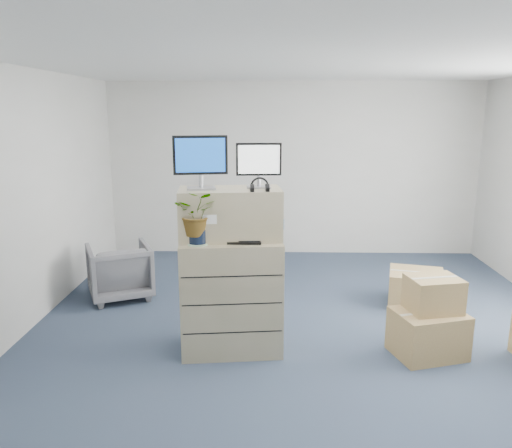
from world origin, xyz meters
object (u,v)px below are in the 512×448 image
at_px(potted_plant, 197,220).
at_px(monitor_right, 259,163).
at_px(filing_cabinet_lower, 231,295).
at_px(monitor_left, 200,159).
at_px(office_chair, 119,268).
at_px(water_bottle, 237,223).
at_px(keyboard, 237,241).

bearing_deg(potted_plant, monitor_right, 28.30).
relative_size(filing_cabinet_lower, potted_plant, 2.55).
xyz_separation_m(monitor_left, monitor_right, (0.54, 0.10, -0.04)).
relative_size(potted_plant, office_chair, 0.58).
distance_m(monitor_left, water_bottle, 0.70).
relative_size(monitor_left, monitor_right, 1.17).
bearing_deg(monitor_right, monitor_left, -173.79).
distance_m(filing_cabinet_lower, potted_plant, 0.87).
bearing_deg(water_bottle, potted_plant, -149.86).
bearing_deg(monitor_left, monitor_right, 0.25).
bearing_deg(office_chair, keyboard, 112.61).
relative_size(monitor_left, potted_plant, 1.14).
height_order(monitor_right, potted_plant, monitor_right).
xyz_separation_m(filing_cabinet_lower, keyboard, (0.07, -0.10, 0.58)).
xyz_separation_m(monitor_right, keyboard, (-0.20, -0.22, -0.71)).
distance_m(potted_plant, office_chair, 2.22).
bearing_deg(potted_plant, keyboard, 13.37).
relative_size(filing_cabinet_lower, water_bottle, 3.63).
relative_size(keyboard, water_bottle, 1.48).
bearing_deg(filing_cabinet_lower, keyboard, -61.23).
height_order(monitor_right, water_bottle, monitor_right).
relative_size(monitor_left, office_chair, 0.66).
relative_size(monitor_left, keyboard, 1.09).
distance_m(keyboard, water_bottle, 0.19).
xyz_separation_m(filing_cabinet_lower, monitor_right, (0.27, 0.12, 1.29)).
xyz_separation_m(keyboard, office_chair, (-1.60, 1.47, -0.76)).
height_order(monitor_left, potted_plant, monitor_left).
bearing_deg(filing_cabinet_lower, monitor_left, 170.19).
bearing_deg(office_chair, potted_plant, 103.75).
bearing_deg(water_bottle, monitor_left, -178.99).
height_order(filing_cabinet_lower, keyboard, keyboard).
bearing_deg(monitor_left, filing_cabinet_lower, -13.78).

